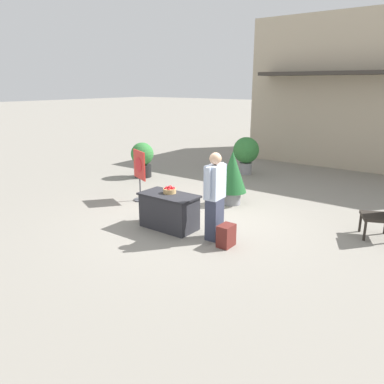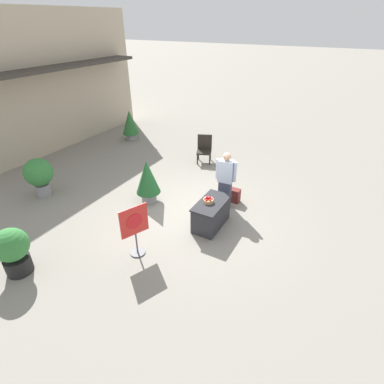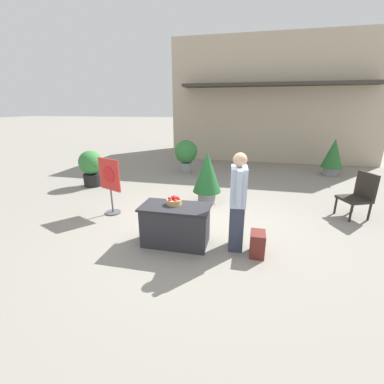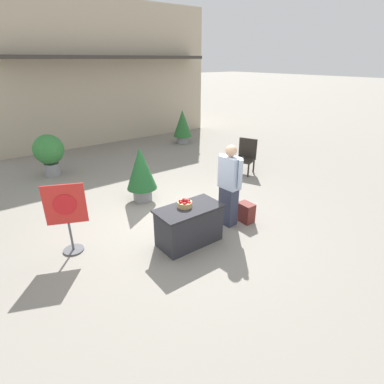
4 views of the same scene
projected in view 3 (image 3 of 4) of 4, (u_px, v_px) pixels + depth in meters
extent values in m
plane|color=gray|center=(200.00, 228.00, 5.33)|extent=(120.00, 120.00, 0.00)
cube|color=#B7A88E|center=(271.00, 102.00, 12.98)|extent=(9.02, 4.55, 5.27)
cube|color=#38332D|center=(277.00, 84.00, 10.26)|extent=(7.67, 0.90, 0.12)
cube|color=#2D2D33|center=(176.00, 226.00, 4.64)|extent=(1.16, 0.61, 0.70)
cube|color=#242428|center=(175.00, 207.00, 4.53)|extent=(1.23, 0.65, 0.04)
cylinder|color=tan|center=(174.00, 202.00, 4.58)|extent=(0.27, 0.27, 0.10)
sphere|color=#A30F14|center=(179.00, 200.00, 4.55)|extent=(0.08, 0.08, 0.08)
sphere|color=red|center=(178.00, 199.00, 4.62)|extent=(0.08, 0.08, 0.08)
sphere|color=#A30F14|center=(173.00, 198.00, 4.64)|extent=(0.08, 0.08, 0.08)
sphere|color=#A30F14|center=(170.00, 199.00, 4.59)|extent=(0.08, 0.08, 0.08)
sphere|color=red|center=(170.00, 201.00, 4.51)|extent=(0.08, 0.08, 0.08)
sphere|color=red|center=(175.00, 201.00, 4.49)|extent=(0.08, 0.08, 0.08)
sphere|color=red|center=(174.00, 198.00, 4.54)|extent=(0.08, 0.08, 0.08)
sphere|color=#A30F14|center=(175.00, 198.00, 4.58)|extent=(0.08, 0.08, 0.08)
cube|color=#33384C|center=(236.00, 227.00, 4.47)|extent=(0.27, 0.36, 0.83)
cube|color=silver|center=(238.00, 186.00, 4.24)|extent=(0.29, 0.44, 0.65)
sphere|color=tan|center=(240.00, 160.00, 4.10)|extent=(0.23, 0.23, 0.23)
cylinder|color=silver|center=(239.00, 189.00, 3.99)|extent=(0.09, 0.09, 0.60)
cylinder|color=silver|center=(238.00, 180.00, 4.48)|extent=(0.09, 0.09, 0.60)
cube|color=maroon|center=(257.00, 244.00, 4.31)|extent=(0.24, 0.34, 0.42)
cylinder|color=#4C4C51|center=(113.00, 212.00, 6.10)|extent=(0.36, 0.36, 0.03)
cylinder|color=#4C4C51|center=(112.00, 201.00, 6.01)|extent=(0.04, 0.04, 0.55)
cube|color=red|center=(109.00, 175.00, 5.81)|extent=(0.64, 0.30, 0.73)
cylinder|color=red|center=(108.00, 175.00, 5.79)|extent=(0.36, 0.16, 0.39)
cylinder|color=#28231E|center=(351.00, 213.00, 5.58)|extent=(0.05, 0.05, 0.40)
cylinder|color=#28231E|center=(336.00, 206.00, 6.02)|extent=(0.05, 0.05, 0.40)
cylinder|color=#28231E|center=(369.00, 212.00, 5.66)|extent=(0.05, 0.05, 0.40)
cylinder|color=#28231E|center=(353.00, 204.00, 6.10)|extent=(0.05, 0.05, 0.40)
cube|color=#28231E|center=(354.00, 199.00, 5.76)|extent=(0.72, 0.72, 0.06)
cube|color=#28231E|center=(366.00, 185.00, 5.71)|extent=(0.27, 0.53, 0.57)
cylinder|color=gray|center=(186.00, 167.00, 9.87)|extent=(0.42, 0.42, 0.38)
sphere|color=#337A38|center=(186.00, 151.00, 9.67)|extent=(0.86, 0.86, 0.86)
cylinder|color=black|center=(93.00, 180.00, 8.17)|extent=(0.55, 0.55, 0.39)
sphere|color=#337A38|center=(91.00, 162.00, 7.99)|extent=(0.73, 0.73, 0.73)
cylinder|color=gray|center=(330.00, 171.00, 9.50)|extent=(0.51, 0.51, 0.28)
cone|color=#28662D|center=(333.00, 153.00, 9.29)|extent=(0.75, 0.75, 1.05)
cylinder|color=gray|center=(207.00, 197.00, 6.70)|extent=(0.46, 0.46, 0.32)
cone|color=#1E5628|center=(207.00, 172.00, 6.49)|extent=(0.73, 0.73, 1.03)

